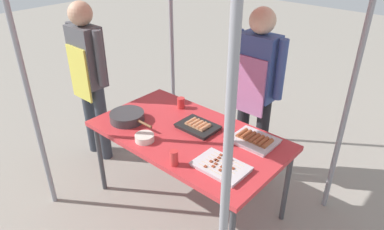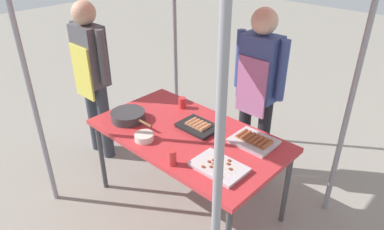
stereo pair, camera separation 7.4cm
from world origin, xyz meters
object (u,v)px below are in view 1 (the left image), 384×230
object	(u,v)px
drink_cup_near_edge	(181,103)
stall_table	(188,139)
tray_grilled_sausages	(198,126)
condiment_bowl	(145,138)
customer_nearby	(89,71)
tray_meat_skewers	(221,167)
tray_pork_links	(254,140)
cooking_wok	(127,116)
vendor_woman	(256,83)
drink_cup_by_wok	(174,158)

from	to	relation	value
drink_cup_near_edge	stall_table	bearing A→B (deg)	-39.88
tray_grilled_sausages	condiment_bowl	bearing A→B (deg)	-114.77
condiment_bowl	customer_nearby	bearing A→B (deg)	166.95
condiment_bowl	drink_cup_near_edge	xyz separation A→B (m)	(-0.17, 0.60, 0.02)
tray_meat_skewers	tray_pork_links	bearing A→B (deg)	90.89
cooking_wok	condiment_bowl	xyz separation A→B (m)	(0.35, -0.12, -0.02)
stall_table	tray_pork_links	bearing A→B (deg)	26.75
vendor_woman	customer_nearby	size ratio (longest dim) A/B	1.01
drink_cup_by_wok	customer_nearby	size ratio (longest dim) A/B	0.07
tray_pork_links	condiment_bowl	xyz separation A→B (m)	(-0.66, -0.55, 0.00)
tray_grilled_sausages	vendor_woman	world-z (taller)	vendor_woman
stall_table	tray_pork_links	world-z (taller)	tray_pork_links
stall_table	customer_nearby	size ratio (longest dim) A/B	0.97
cooking_wok	vendor_woman	xyz separation A→B (m)	(0.68, 0.96, 0.20)
stall_table	tray_meat_skewers	xyz separation A→B (m)	(0.49, -0.20, 0.07)
tray_pork_links	cooking_wok	bearing A→B (deg)	-156.71
tray_meat_skewers	drink_cup_near_edge	xyz separation A→B (m)	(-0.84, 0.49, 0.03)
tray_meat_skewers	condiment_bowl	xyz separation A→B (m)	(-0.67, -0.11, 0.01)
tray_grilled_sausages	drink_cup_by_wok	bearing A→B (deg)	-67.96
condiment_bowl	drink_cup_by_wok	distance (m)	0.40
tray_grilled_sausages	condiment_bowl	xyz separation A→B (m)	(-0.19, -0.42, 0.01)
tray_grilled_sausages	tray_pork_links	distance (m)	0.49
tray_grilled_sausages	customer_nearby	bearing A→B (deg)	-172.42
tray_grilled_sausages	vendor_woman	distance (m)	0.71
condiment_bowl	customer_nearby	size ratio (longest dim) A/B	0.09
tray_meat_skewers	condiment_bowl	world-z (taller)	condiment_bowl
tray_pork_links	customer_nearby	size ratio (longest dim) A/B	0.20
stall_table	drink_cup_near_edge	distance (m)	0.47
tray_pork_links	vendor_woman	distance (m)	0.66
stall_table	tray_grilled_sausages	bearing A→B (deg)	84.06
tray_grilled_sausages	cooking_wok	xyz separation A→B (m)	(-0.54, -0.30, 0.02)
drink_cup_by_wok	tray_pork_links	bearing A→B (deg)	66.61
stall_table	condiment_bowl	size ratio (longest dim) A/B	10.47
condiment_bowl	vendor_woman	size ratio (longest dim) A/B	0.09
tray_pork_links	condiment_bowl	distance (m)	0.86
vendor_woman	cooking_wok	bearing A→B (deg)	54.87
condiment_bowl	vendor_woman	xyz separation A→B (m)	(0.33, 1.08, 0.21)
stall_table	tray_grilled_sausages	world-z (taller)	tray_grilled_sausages
cooking_wok	customer_nearby	size ratio (longest dim) A/B	0.28
drink_cup_near_edge	vendor_woman	xyz separation A→B (m)	(0.49, 0.48, 0.19)
tray_grilled_sausages	tray_meat_skewers	xyz separation A→B (m)	(0.48, -0.31, -0.00)
condiment_bowl	tray_grilled_sausages	bearing A→B (deg)	65.23
tray_grilled_sausages	condiment_bowl	distance (m)	0.46
tray_pork_links	stall_table	bearing A→B (deg)	-153.25
cooking_wok	condiment_bowl	size ratio (longest dim) A/B	2.99
tray_pork_links	condiment_bowl	world-z (taller)	same
tray_pork_links	customer_nearby	bearing A→B (deg)	-170.21
cooking_wok	drink_cup_by_wok	size ratio (longest dim) A/B	3.86
cooking_wok	drink_cup_near_edge	xyz separation A→B (m)	(0.18, 0.49, 0.01)
vendor_woman	condiment_bowl	bearing A→B (deg)	73.10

